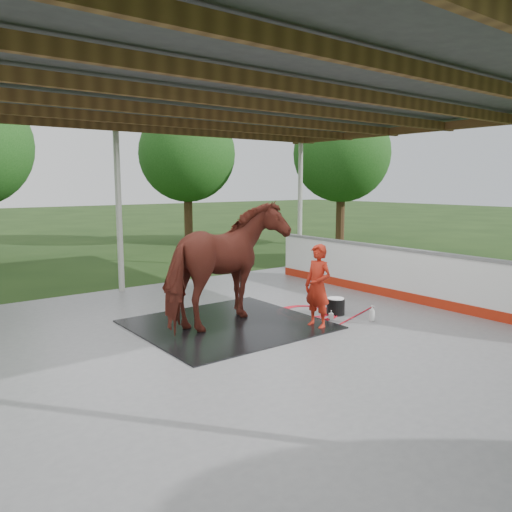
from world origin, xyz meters
TOP-DOWN VIEW (x-y plane):
  - ground at (0.00, 0.00)m, footprint 100.00×100.00m
  - concrete_slab at (0.00, 0.00)m, footprint 12.00×10.00m
  - pavilion_structure at (0.00, -0.00)m, footprint 12.60×10.60m
  - dasher_board at (4.60, 0.00)m, footprint 0.16×8.00m
  - tree_belt at (0.30, 0.90)m, footprint 28.00×28.00m
  - rubber_mat at (0.41, 0.81)m, footprint 3.16×2.97m
  - horse at (0.41, 0.81)m, footprint 2.85×1.95m
  - handler at (1.61, -0.27)m, footprint 0.41×0.58m
  - wash_bucket at (2.50, 0.13)m, footprint 0.36×0.36m
  - soap_bottle_a at (2.68, -0.62)m, footprint 0.12×0.13m
  - soap_bottle_b at (2.15, -0.09)m, footprint 0.11×0.11m
  - hose_coil at (2.12, 0.54)m, footprint 2.08×1.57m

SIDE VIEW (x-z plane):
  - ground at x=0.00m, z-range 0.00..0.00m
  - concrete_slab at x=0.00m, z-range 0.00..0.05m
  - rubber_mat at x=0.41m, z-range 0.05..0.07m
  - hose_coil at x=2.12m, z-range 0.05..0.07m
  - soap_bottle_b at x=2.15m, z-range 0.05..0.23m
  - soap_bottle_a at x=2.68m, z-range 0.05..0.35m
  - wash_bucket at x=2.50m, z-range 0.05..0.38m
  - dasher_board at x=4.60m, z-range 0.02..1.17m
  - handler at x=1.61m, z-range 0.05..1.55m
  - horse at x=0.41m, z-range 0.07..2.27m
  - tree_belt at x=0.30m, z-range 0.89..6.69m
  - pavilion_structure at x=0.00m, z-range 1.94..5.99m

